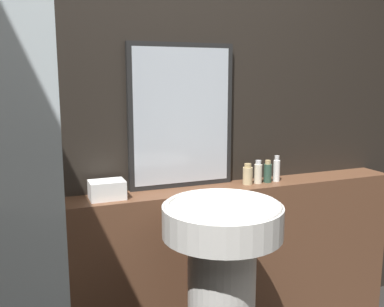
{
  "coord_description": "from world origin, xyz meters",
  "views": [
    {
      "loc": [
        -0.83,
        -0.58,
        1.47
      ],
      "look_at": [
        -0.08,
        1.33,
        1.1
      ],
      "focal_mm": 40.0,
      "sensor_mm": 36.0,
      "label": 1
    }
  ],
  "objects": [
    {
      "name": "vanity_counter",
      "position": [
        0.0,
        1.44,
        0.44
      ],
      "size": [
        2.44,
        0.21,
        0.88
      ],
      "color": "brown",
      "rests_on": "ground_plane"
    },
    {
      "name": "pedestal_sink",
      "position": [
        -0.08,
        0.98,
        0.58
      ],
      "size": [
        0.51,
        0.51,
        0.95
      ],
      "color": "silver",
      "rests_on": "ground_plane"
    },
    {
      "name": "conditioner_bottle",
      "position": [
        0.36,
        1.44,
        0.94
      ],
      "size": [
        0.04,
        0.04,
        0.13
      ],
      "color": "beige",
      "rests_on": "vanity_counter"
    },
    {
      "name": "mirror",
      "position": [
        -0.06,
        1.52,
        1.26
      ],
      "size": [
        0.57,
        0.03,
        0.76
      ],
      "color": "black",
      "rests_on": "vanity_counter"
    },
    {
      "name": "shampoo_bottle",
      "position": [
        0.3,
        1.44,
        0.94
      ],
      "size": [
        0.05,
        0.05,
        0.12
      ],
      "color": "#C6B284",
      "rests_on": "vanity_counter"
    },
    {
      "name": "wall_back",
      "position": [
        0.0,
        1.57,
        1.25
      ],
      "size": [
        8.0,
        0.06,
        2.5
      ],
      "color": "black",
      "rests_on": "ground_plane"
    },
    {
      "name": "lotion_bottle",
      "position": [
        0.42,
        1.44,
        0.94
      ],
      "size": [
        0.04,
        0.04,
        0.13
      ],
      "color": "#2D4C3D",
      "rests_on": "vanity_counter"
    },
    {
      "name": "body_wash_bottle",
      "position": [
        0.48,
        1.44,
        0.95
      ],
      "size": [
        0.04,
        0.04,
        0.15
      ],
      "color": "white",
      "rests_on": "vanity_counter"
    },
    {
      "name": "towel_stack",
      "position": [
        -0.48,
        1.44,
        0.93
      ],
      "size": [
        0.17,
        0.12,
        0.09
      ],
      "color": "white",
      "rests_on": "vanity_counter"
    }
  ]
}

